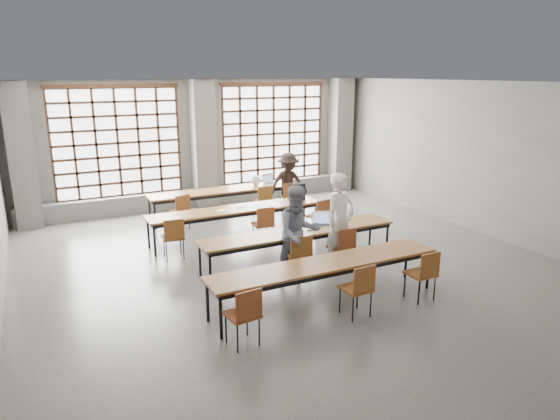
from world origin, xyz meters
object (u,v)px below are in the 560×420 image
at_px(chair_back_right, 290,195).
at_px(chair_front_left, 300,252).
at_px(chair_near_left, 245,311).
at_px(backpack, 298,192).
at_px(student_male, 340,222).
at_px(green_box, 295,227).
at_px(mouse, 341,223).
at_px(red_pouch, 242,311).
at_px(student_back, 288,184).
at_px(plastic_bag, 256,180).
at_px(chair_back_mid, 263,198).
at_px(desk_row_b, 236,211).
at_px(desk_row_d, 326,266).
at_px(chair_mid_centre, 264,221).
at_px(chair_front_right, 343,245).
at_px(phone, 310,230).
at_px(laptop_front, 322,222).
at_px(chair_near_right, 424,271).
at_px(chair_mid_right, 320,213).
at_px(chair_back_left, 181,208).
at_px(desk_row_c, 299,234).
at_px(student_female, 298,233).
at_px(chair_mid_left, 174,234).
at_px(laptop_back, 269,181).
at_px(chair_near_mid, 359,285).

xyz_separation_m(chair_back_right, chair_front_left, (-1.86, -3.93, 0.00)).
height_order(chair_near_left, backpack, backpack).
distance_m(student_male, green_box, 0.89).
relative_size(student_male, backpack, 4.72).
bearing_deg(backpack, mouse, -100.57).
relative_size(chair_near_left, red_pouch, 4.40).
height_order(student_back, plastic_bag, student_back).
bearing_deg(chair_back_mid, student_male, -92.40).
distance_m(desk_row_b, backpack, 1.62).
distance_m(desk_row_d, chair_mid_centre, 3.11).
bearing_deg(plastic_bag, chair_front_right, -93.18).
height_order(chair_back_right, chair_near_left, same).
bearing_deg(chair_near_left, chair_back_right, 56.92).
height_order(chair_back_mid, backpack, backpack).
relative_size(phone, backpack, 0.33).
height_order(desk_row_b, laptop_front, laptop_front).
relative_size(desk_row_b, desk_row_d, 1.00).
bearing_deg(chair_back_mid, laptop_front, -93.42).
xyz_separation_m(chair_near_right, laptop_front, (-0.51, 2.40, 0.25)).
relative_size(chair_back_mid, student_back, 0.54).
height_order(chair_mid_right, phone, chair_mid_right).
bearing_deg(red_pouch, chair_near_right, -1.42).
xyz_separation_m(chair_back_left, chair_mid_centre, (1.32, -1.88, 0.00)).
bearing_deg(red_pouch, desk_row_c, 46.25).
bearing_deg(chair_mid_centre, student_female, -96.09).
bearing_deg(phone, chair_back_left, 115.14).
height_order(chair_back_right, chair_mid_left, same).
bearing_deg(chair_front_left, chair_near_left, -137.00).
bearing_deg(chair_mid_left, desk_row_d, -61.50).
bearing_deg(student_female, desk_row_c, 66.46).
height_order(chair_near_right, red_pouch, chair_near_right).
bearing_deg(laptop_back, chair_near_right, -91.91).
distance_m(chair_near_left, red_pouch, 0.09).
relative_size(desk_row_b, chair_back_left, 4.55).
xyz_separation_m(chair_near_mid, laptop_back, (1.51, 6.33, 0.25)).
height_order(desk_row_c, chair_mid_right, chair_mid_right).
bearing_deg(chair_back_right, plastic_bag, 135.10).
height_order(desk_row_c, student_back, student_back).
height_order(chair_mid_centre, student_male, student_male).
relative_size(chair_mid_right, student_female, 0.51).
distance_m(green_box, red_pouch, 3.10).
height_order(chair_near_right, student_back, student_back).
relative_size(chair_near_mid, laptop_back, 2.07).
height_order(student_back, backpack, student_back).
xyz_separation_m(student_male, green_box, (-0.65, 0.58, -0.17)).
height_order(chair_near_mid, laptop_front, laptop_front).
xyz_separation_m(desk_row_d, chair_mid_left, (-1.68, 3.09, -0.13)).
height_order(student_female, backpack, student_female).
relative_size(desk_row_d, chair_mid_centre, 4.55).
relative_size(chair_mid_left, chair_front_right, 1.00).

